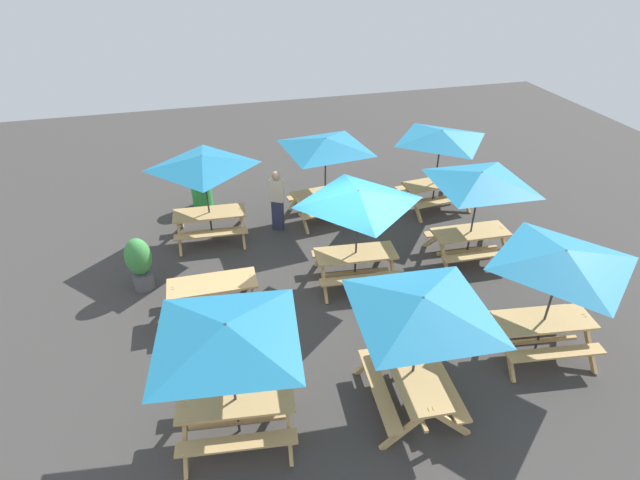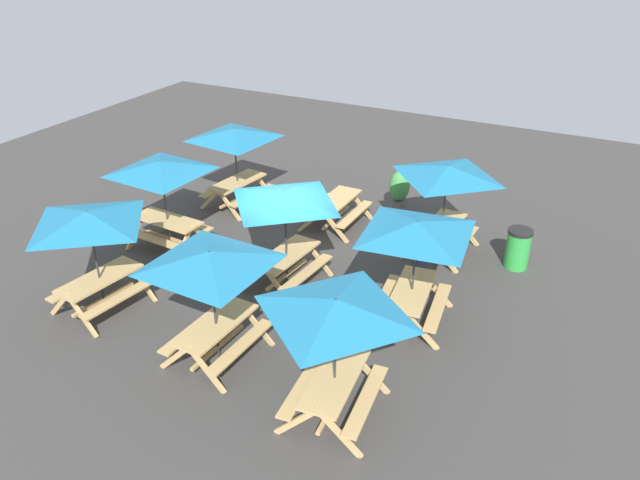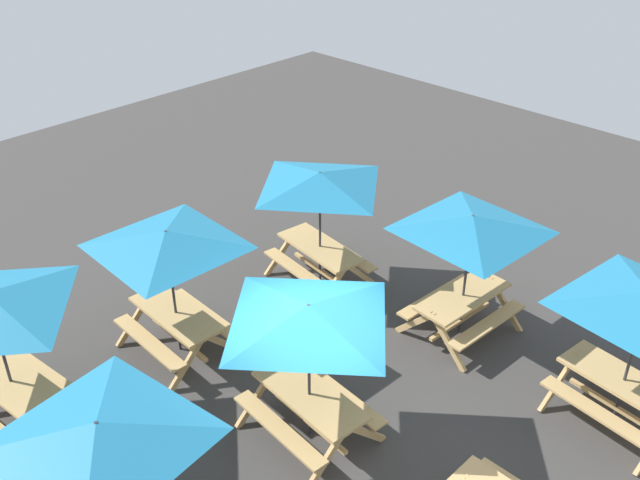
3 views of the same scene
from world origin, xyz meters
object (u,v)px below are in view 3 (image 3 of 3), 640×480
picnic_table_7 (101,444)px  picnic_table_6 (471,232)px  picnic_table_2 (320,188)px  picnic_table_3 (168,248)px  picnic_table_4 (309,324)px

picnic_table_7 → picnic_table_6: bearing=80.4°
picnic_table_2 → picnic_table_3: bearing=-86.8°
picnic_table_4 → picnic_table_6: size_ratio=0.83×
picnic_table_4 → picnic_table_2: bearing=136.9°
picnic_table_7 → picnic_table_3: bearing=127.4°
picnic_table_2 → picnic_table_7: same height
picnic_table_2 → picnic_table_7: 6.52m
picnic_table_3 → picnic_table_6: 4.81m
picnic_table_2 → picnic_table_7: size_ratio=0.83×
picnic_table_3 → picnic_table_4: size_ratio=1.21×
picnic_table_3 → picnic_table_4: bearing=5.6°
picnic_table_2 → picnic_table_3: (-0.24, -3.14, 0.00)m
picnic_table_2 → picnic_table_3: same height
picnic_table_7 → picnic_table_4: bearing=80.8°
picnic_table_4 → picnic_table_6: bearing=92.1°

